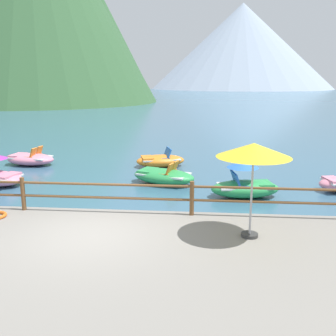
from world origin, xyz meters
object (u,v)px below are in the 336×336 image
(pedal_boat_1, at_px, (163,176))
(pedal_boat_2, at_px, (160,160))
(beach_umbrella, at_px, (254,152))
(pedal_boat_3, at_px, (30,159))
(pedal_boat_5, at_px, (245,185))

(pedal_boat_1, bearing_deg, pedal_boat_2, 98.70)
(pedal_boat_1, bearing_deg, beach_umbrella, -66.00)
(beach_umbrella, bearing_deg, pedal_boat_1, 114.00)
(pedal_boat_1, distance_m, pedal_boat_2, 3.00)
(pedal_boat_1, relative_size, pedal_boat_3, 1.12)
(beach_umbrella, bearing_deg, pedal_boat_3, 136.93)
(pedal_boat_1, distance_m, pedal_boat_3, 7.25)
(beach_umbrella, height_order, pedal_boat_5, beach_umbrella)
(pedal_boat_1, height_order, pedal_boat_2, pedal_boat_1)
(pedal_boat_3, bearing_deg, beach_umbrella, -43.07)
(pedal_boat_1, relative_size, pedal_boat_5, 1.10)
(beach_umbrella, xyz_separation_m, pedal_boat_1, (-2.65, 5.96, -2.14))
(pedal_boat_2, distance_m, pedal_boat_5, 5.66)
(pedal_boat_1, xyz_separation_m, pedal_boat_2, (-0.45, 2.96, -0.01))
(pedal_boat_3, distance_m, pedal_boat_5, 10.62)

